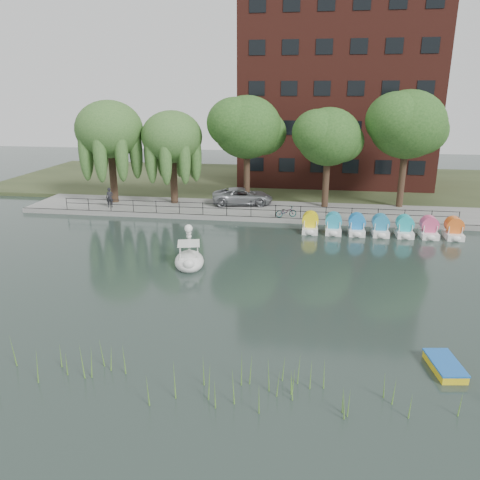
% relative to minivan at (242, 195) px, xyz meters
% --- Properties ---
extents(ground_plane, '(120.00, 120.00, 0.00)m').
position_rel_minivan_xyz_m(ground_plane, '(1.27, -17.21, -1.26)').
color(ground_plane, '#33413B').
extents(promenade, '(40.00, 6.00, 0.40)m').
position_rel_minivan_xyz_m(promenade, '(1.27, -1.21, -1.06)').
color(promenade, gray).
rests_on(promenade, ground_plane).
extents(kerb, '(40.00, 0.25, 0.40)m').
position_rel_minivan_xyz_m(kerb, '(1.27, -4.16, -1.06)').
color(kerb, gray).
rests_on(kerb, ground_plane).
extents(land_strip, '(60.00, 22.00, 0.36)m').
position_rel_minivan_xyz_m(land_strip, '(1.27, 12.79, -1.08)').
color(land_strip, '#47512D').
rests_on(land_strip, ground_plane).
extents(railing, '(32.00, 0.05, 1.00)m').
position_rel_minivan_xyz_m(railing, '(1.27, -3.96, -0.11)').
color(railing, black).
rests_on(railing, promenade).
extents(apartment_building, '(20.00, 10.07, 18.00)m').
position_rel_minivan_xyz_m(apartment_building, '(8.27, 12.76, 8.10)').
color(apartment_building, '#4C1E16').
rests_on(apartment_building, land_strip).
extents(willow_left, '(5.88, 5.88, 9.01)m').
position_rel_minivan_xyz_m(willow_left, '(-11.73, -0.71, 5.61)').
color(willow_left, '#473323').
rests_on(willow_left, promenade).
extents(willow_mid, '(5.32, 5.32, 8.15)m').
position_rel_minivan_xyz_m(willow_mid, '(-6.23, -0.21, 4.99)').
color(willow_mid, '#473323').
rests_on(willow_mid, promenade).
extents(broadleaf_center, '(6.00, 6.00, 9.25)m').
position_rel_minivan_xyz_m(broadleaf_center, '(0.27, 0.79, 5.80)').
color(broadleaf_center, '#473323').
rests_on(broadleaf_center, promenade).
extents(broadleaf_right, '(5.40, 5.40, 8.32)m').
position_rel_minivan_xyz_m(broadleaf_right, '(7.27, 0.29, 5.13)').
color(broadleaf_right, '#473323').
rests_on(broadleaf_right, promenade).
extents(broadleaf_far, '(6.30, 6.30, 9.71)m').
position_rel_minivan_xyz_m(broadleaf_far, '(13.77, 1.29, 6.14)').
color(broadleaf_far, '#473323').
rests_on(broadleaf_far, promenade).
extents(minivan, '(3.90, 6.57, 1.71)m').
position_rel_minivan_xyz_m(minivan, '(0.00, 0.00, 0.00)').
color(minivan, gray).
rests_on(minivan, promenade).
extents(bicycle, '(1.13, 1.82, 1.00)m').
position_rel_minivan_xyz_m(bicycle, '(4.11, -3.87, -0.36)').
color(bicycle, gray).
rests_on(bicycle, promenade).
extents(pedestrian, '(0.78, 0.59, 1.98)m').
position_rel_minivan_xyz_m(pedestrian, '(-11.30, -2.78, 0.13)').
color(pedestrian, black).
rests_on(pedestrian, promenade).
extents(swan_boat, '(2.36, 3.12, 2.36)m').
position_rel_minivan_xyz_m(swan_boat, '(-1.10, -14.74, -0.74)').
color(swan_boat, white).
rests_on(swan_boat, ground_plane).
extents(pedal_boat_row, '(11.35, 1.70, 1.40)m').
position_rel_minivan_xyz_m(pedal_boat_row, '(11.17, -6.42, -0.65)').
color(pedal_boat_row, white).
rests_on(pedal_boat_row, ground_plane).
extents(yellow_rowboat, '(1.30, 2.11, 0.36)m').
position_rel_minivan_xyz_m(yellow_rowboat, '(11.29, -24.10, -1.06)').
color(yellow_rowboat, yellow).
rests_on(yellow_rowboat, ground_plane).
extents(reed_bank, '(24.00, 2.40, 1.20)m').
position_rel_minivan_xyz_m(reed_bank, '(3.27, -26.71, -0.66)').
color(reed_bank, '#669938').
rests_on(reed_bank, ground_plane).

